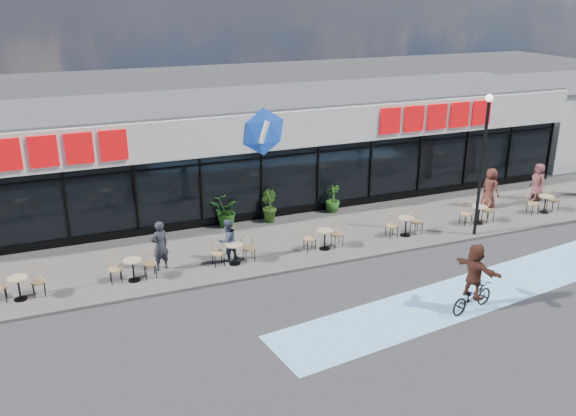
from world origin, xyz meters
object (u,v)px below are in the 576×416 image
Objects in this scene: potted_plant_right at (268,206)px; patron_left at (160,246)px; potted_plant_mid at (332,199)px; pedestrian_a at (538,182)px; lamp_post at (483,154)px; potted_plant_left at (225,212)px; patron_right at (228,240)px; cyclist_a at (474,282)px; pedestrian_b at (490,188)px.

patron_left reaches higher than potted_plant_right.
pedestrian_a is at bearing -12.31° from potted_plant_mid.
lamp_post reaches higher than potted_plant_left.
potted_plant_left is 3.21m from patron_right.
lamp_post is at bearing 51.17° from cyclist_a.
potted_plant_mid is 0.54× the size of cyclist_a.
patron_left is 2.31m from patron_right.
cyclist_a is (3.15, -8.93, 0.20)m from potted_plant_right.
potted_plant_left is 4.71m from potted_plant_mid.
potted_plant_right reaches higher than potted_plant_mid.
potted_plant_left is at bearing 153.34° from lamp_post.
pedestrian_a is 2.64m from pedestrian_b.
potted_plant_left is at bearing 118.86° from cyclist_a.
cyclist_a reaches higher than pedestrian_b.
potted_plant_mid is 2.89m from potted_plant_right.
patron_right is 14.73m from pedestrian_a.
cyclist_a reaches higher than potted_plant_right.
potted_plant_left is at bearing 179.65° from potted_plant_mid.
potted_plant_left is 1.82m from potted_plant_right.
cyclist_a reaches higher than potted_plant_left.
pedestrian_b reaches higher than potted_plant_right.
patron_left is 1.04× the size of pedestrian_a.
potted_plant_right reaches higher than potted_plant_left.
cyclist_a is at bearing -128.83° from lamp_post.
lamp_post is 3.11× the size of pedestrian_b.
patron_right is (-9.50, 1.27, -2.44)m from lamp_post.
potted_plant_right is 0.75× the size of patron_left.
potted_plant_mid is at bearing -0.35° from potted_plant_left.
patron_left reaches higher than patron_right.
cyclist_a is at bearing -48.38° from pedestrian_a.
potted_plant_right is (-6.89, 4.28, -2.54)m from lamp_post.
patron_right is 8.26m from cyclist_a.
pedestrian_a is (14.69, 1.07, 0.08)m from patron_right.
potted_plant_left is 11.44m from pedestrian_b.
patron_right reaches higher than potted_plant_right.
pedestrian_a is at bearing 162.65° from patron_right.
pedestrian_b is (2.55, 2.34, -2.32)m from lamp_post.
potted_plant_left is 0.72× the size of patron_left.
pedestrian_a is at bearing 24.24° from lamp_post.
pedestrian_a is at bearing -8.33° from potted_plant_left.
potted_plant_left is (-8.71, 4.37, -2.57)m from lamp_post.
lamp_post is at bearing 152.27° from patron_left.
cyclist_a reaches higher than patron_right.
potted_plant_left is 0.83× the size of patron_right.
potted_plant_left is 4.31m from patron_left.
potted_plant_right is at bearing 71.04° from pedestrian_b.
lamp_post is 4.18× the size of potted_plant_right.
patron_left reaches higher than potted_plant_left.
pedestrian_b is at bearing -11.62° from potted_plant_right.
patron_left is (-4.92, -2.89, 0.22)m from potted_plant_right.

